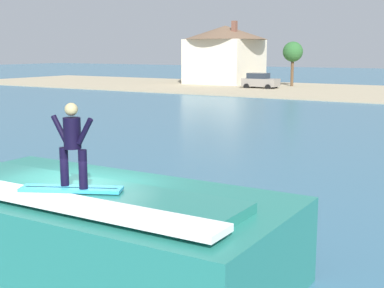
{
  "coord_description": "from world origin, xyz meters",
  "views": [
    {
      "loc": [
        7.7,
        -8.16,
        4.5
      ],
      "look_at": [
        0.65,
        3.5,
        2.12
      ],
      "focal_mm": 50.37,
      "sensor_mm": 36.0,
      "label": 1
    }
  ],
  "objects_px": {
    "house_with_chimney": "(225,52)",
    "tree_tall_bare": "(293,52)",
    "wave_crest": "(95,231)",
    "surfer": "(72,141)",
    "surfboard": "(71,189)",
    "car_near_shore": "(260,81)"
  },
  "relations": [
    {
      "from": "surfboard",
      "to": "wave_crest",
      "type": "bearing_deg",
      "value": 96.72
    },
    {
      "from": "surfer",
      "to": "house_with_chimney",
      "type": "relative_size",
      "value": 0.14
    },
    {
      "from": "wave_crest",
      "to": "tree_tall_bare",
      "type": "bearing_deg",
      "value": 106.88
    },
    {
      "from": "car_near_shore",
      "to": "tree_tall_bare",
      "type": "height_order",
      "value": "tree_tall_bare"
    },
    {
      "from": "surfer",
      "to": "tree_tall_bare",
      "type": "height_order",
      "value": "tree_tall_bare"
    },
    {
      "from": "surfboard",
      "to": "car_near_shore",
      "type": "bearing_deg",
      "value": 110.32
    },
    {
      "from": "car_near_shore",
      "to": "surfboard",
      "type": "bearing_deg",
      "value": -69.68
    },
    {
      "from": "house_with_chimney",
      "to": "tree_tall_bare",
      "type": "xyz_separation_m",
      "value": [
        9.79,
        -1.01,
        -0.04
      ]
    },
    {
      "from": "house_with_chimney",
      "to": "tree_tall_bare",
      "type": "relative_size",
      "value": 2.02
    },
    {
      "from": "car_near_shore",
      "to": "house_with_chimney",
      "type": "bearing_deg",
      "value": 142.48
    },
    {
      "from": "wave_crest",
      "to": "house_with_chimney",
      "type": "relative_size",
      "value": 0.71
    },
    {
      "from": "house_with_chimney",
      "to": "tree_tall_bare",
      "type": "bearing_deg",
      "value": -5.87
    },
    {
      "from": "house_with_chimney",
      "to": "car_near_shore",
      "type": "bearing_deg",
      "value": -37.52
    },
    {
      "from": "surfboard",
      "to": "house_with_chimney",
      "type": "xyz_separation_m",
      "value": [
        -26.57,
        56.75,
        2.3
      ]
    },
    {
      "from": "surfboard",
      "to": "car_near_shore",
      "type": "distance_m",
      "value": 54.17
    },
    {
      "from": "surfboard",
      "to": "surfer",
      "type": "distance_m",
      "value": 0.9
    },
    {
      "from": "car_near_shore",
      "to": "tree_tall_bare",
      "type": "xyz_separation_m",
      "value": [
        2.03,
        4.95,
        3.27
      ]
    },
    {
      "from": "tree_tall_bare",
      "to": "surfer",
      "type": "bearing_deg",
      "value": -73.2
    },
    {
      "from": "surfboard",
      "to": "surfer",
      "type": "bearing_deg",
      "value": 58.28
    },
    {
      "from": "wave_crest",
      "to": "house_with_chimney",
      "type": "height_order",
      "value": "house_with_chimney"
    },
    {
      "from": "surfboard",
      "to": "tree_tall_bare",
      "type": "height_order",
      "value": "tree_tall_bare"
    },
    {
      "from": "surfer",
      "to": "house_with_chimney",
      "type": "bearing_deg",
      "value": 115.13
    }
  ]
}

